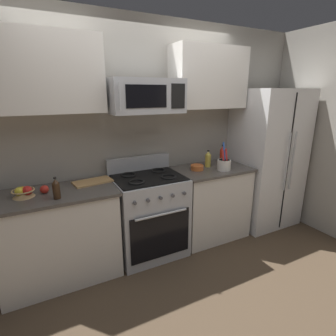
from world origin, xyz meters
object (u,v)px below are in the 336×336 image
at_px(range_oven, 149,214).
at_px(bottle_soy, 56,189).
at_px(prep_bowl, 197,167).
at_px(microwave, 145,96).
at_px(bottle_oil, 208,159).
at_px(cutting_board, 93,182).
at_px(fruit_basket, 23,192).
at_px(refrigerator, 266,159).
at_px(bottle_hot_sauce, 222,155).
at_px(utensil_crock, 224,164).
at_px(apple_loose, 44,189).

bearing_deg(range_oven, bottle_soy, -169.90).
bearing_deg(prep_bowl, microwave, 179.12).
relative_size(microwave, bottle_oil, 3.53).
bearing_deg(cutting_board, fruit_basket, -169.57).
relative_size(range_oven, refrigerator, 0.59).
xyz_separation_m(refrigerator, bottle_hot_sauce, (-0.64, 0.16, 0.09)).
xyz_separation_m(range_oven, bottle_soy, (-0.93, -0.17, 0.53)).
height_order(range_oven, utensil_crock, utensil_crock).
bearing_deg(microwave, prep_bowl, -0.88).
height_order(refrigerator, cutting_board, refrigerator).
height_order(refrigerator, apple_loose, refrigerator).
height_order(microwave, apple_loose, microwave).
relative_size(refrigerator, prep_bowl, 11.79).
bearing_deg(utensil_crock, bottle_soy, -179.15).
xyz_separation_m(refrigerator, microwave, (-1.76, 0.04, 0.84)).
bearing_deg(refrigerator, apple_loose, 179.29).
xyz_separation_m(fruit_basket, cutting_board, (0.63, 0.12, -0.04)).
xyz_separation_m(microwave, bottle_soy, (-0.93, -0.19, -0.77)).
height_order(cutting_board, bottle_oil, bottle_oil).
bearing_deg(bottle_soy, prep_bowl, 6.62).
relative_size(apple_loose, bottle_oil, 0.37).
bearing_deg(apple_loose, utensil_crock, -4.58).
relative_size(utensil_crock, prep_bowl, 2.15).
bearing_deg(bottle_soy, refrigerator, 3.17).
height_order(bottle_oil, bottle_hot_sauce, bottle_hot_sauce).
xyz_separation_m(range_oven, bottle_oil, (0.84, 0.07, 0.53)).
xyz_separation_m(bottle_soy, prep_bowl, (1.58, 0.18, -0.06)).
bearing_deg(utensil_crock, refrigerator, 8.28).
height_order(range_oven, prep_bowl, range_oven).
relative_size(utensil_crock, bottle_soy, 1.72).
bearing_deg(cutting_board, refrigerator, -3.44).
height_order(apple_loose, prep_bowl, apple_loose).
xyz_separation_m(apple_loose, bottle_oil, (1.86, 0.05, 0.06)).
relative_size(bottle_hot_sauce, prep_bowl, 1.52).
bearing_deg(bottle_oil, microwave, -176.94).
relative_size(range_oven, cutting_board, 2.83).
relative_size(utensil_crock, apple_loose, 4.39).
height_order(range_oven, cutting_board, range_oven).
relative_size(utensil_crock, bottle_hot_sauce, 1.41).
xyz_separation_m(apple_loose, bottle_hot_sauce, (2.14, 0.13, 0.07)).
bearing_deg(fruit_basket, bottle_hot_sauce, 3.44).
bearing_deg(range_oven, bottle_hot_sauce, 7.43).
distance_m(fruit_basket, cutting_board, 0.64).
xyz_separation_m(fruit_basket, prep_bowl, (1.84, 0.01, -0.01)).
xyz_separation_m(microwave, apple_loose, (-1.02, -0.01, -0.82)).
bearing_deg(bottle_soy, utensil_crock, 0.85).
xyz_separation_m(utensil_crock, cutting_board, (-1.49, 0.26, -0.06)).
bearing_deg(bottle_oil, range_oven, -175.14).
height_order(microwave, bottle_soy, microwave).
height_order(utensil_crock, bottle_oil, utensil_crock).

